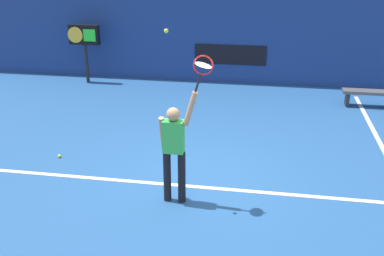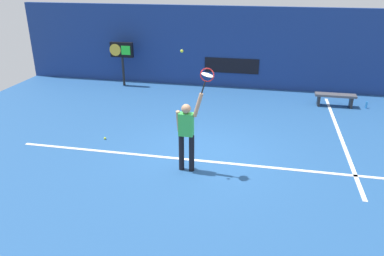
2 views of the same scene
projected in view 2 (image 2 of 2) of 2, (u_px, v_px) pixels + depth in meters
name	position (u px, v px, depth m)	size (l,w,h in m)	color
ground_plane	(204.00, 154.00, 9.95)	(18.00, 18.00, 0.00)	#23518C
back_wall	(233.00, 48.00, 15.12)	(18.00, 0.20, 3.23)	navy
sponsor_banner_center	(231.00, 66.00, 15.29)	(2.20, 0.03, 0.60)	black
court_baseline	(201.00, 161.00, 9.59)	(10.00, 0.10, 0.01)	white
court_sideline	(340.00, 136.00, 11.05)	(0.10, 7.00, 0.01)	white
tennis_player	(186.00, 132.00, 8.79)	(0.64, 0.31, 1.98)	black
tennis_racket	(207.00, 76.00, 8.17)	(0.39, 0.27, 0.63)	black
tennis_ball	(182.00, 51.00, 8.00)	(0.07, 0.07, 0.07)	#CCE033
scoreboard_clock	(122.00, 52.00, 15.39)	(0.96, 0.20, 1.79)	black
court_bench	(335.00, 97.00, 13.33)	(1.40, 0.36, 0.45)	#4C4C51
water_bottle	(366.00, 105.00, 13.21)	(0.07, 0.07, 0.24)	#338CD8
spare_ball	(105.00, 138.00, 10.80)	(0.07, 0.07, 0.07)	#CCE033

